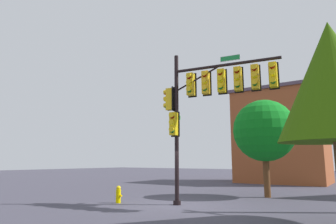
{
  "coord_description": "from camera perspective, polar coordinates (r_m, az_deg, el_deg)",
  "views": [
    {
      "loc": [
        7.86,
        -12.16,
        2.04
      ],
      "look_at": [
        -0.42,
        -0.14,
        4.45
      ],
      "focal_mm": 31.74,
      "sensor_mm": 36.0,
      "label": 1
    }
  ],
  "objects": [
    {
      "name": "ground_plane",
      "position": [
        14.62,
        1.74,
        -17.39
      ],
      "size": [
        120.0,
        120.0,
        0.0
      ],
      "primitive_type": "plane",
      "color": "#403D4B"
    },
    {
      "name": "signal_pole_assembly",
      "position": [
        14.19,
        7.78,
        3.45
      ],
      "size": [
        5.63,
        1.69,
        7.33
      ],
      "color": "black",
      "rests_on": "ground_plane"
    },
    {
      "name": "fire_hydrant",
      "position": [
        15.36,
        -9.5,
        -15.34
      ],
      "size": [
        0.33,
        0.24,
        0.83
      ],
      "color": "#E2C600",
      "rests_on": "ground_plane"
    },
    {
      "name": "tree_near",
      "position": [
        18.34,
        18.0,
        -3.44
      ],
      "size": [
        3.62,
        3.62,
        5.62
      ],
      "color": "#59341A",
      "rests_on": "ground_plane"
    },
    {
      "name": "tree_mid",
      "position": [
        11.62,
        29.04,
        5.37
      ],
      "size": [
        3.81,
        3.81,
        6.89
      ],
      "color": "brown",
      "rests_on": "ground_plane"
    },
    {
      "name": "brick_building",
      "position": [
        30.92,
        20.92,
        -4.25
      ],
      "size": [
        8.2,
        6.26,
        8.93
      ],
      "color": "#9A4B28",
      "rests_on": "ground_plane"
    }
  ]
}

